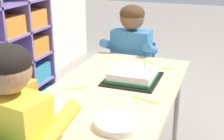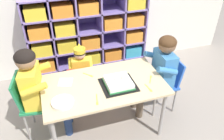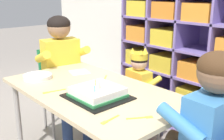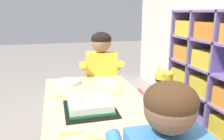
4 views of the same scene
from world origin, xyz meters
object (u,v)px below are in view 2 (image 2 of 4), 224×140
Objects in this scene: classroom_chair_blue at (82,80)px; fork_scattered_mid_table at (89,75)px; guest_at_table_side at (159,68)px; fork_near_cake_tray at (151,79)px; fork_at_table_front_edge at (97,100)px; classroom_chair_adult_side at (30,101)px; adult_helper_seated at (38,85)px; classroom_chair_guest_side at (166,81)px; fork_by_napkin at (149,88)px; activity_table at (104,88)px; child_with_crown at (81,66)px; paper_plate_stack at (63,102)px; birthday_cake_on_tray at (118,83)px.

classroom_chair_blue is 5.51× the size of fork_scattered_mid_table.
fork_near_cake_tray is (-0.21, -0.20, 0.04)m from guest_at_table_side.
guest_at_table_side is 6.76× the size of fork_at_table_front_edge.
classroom_chair_adult_side is 1.44m from guest_at_table_side.
adult_helper_seated reaches higher than classroom_chair_guest_side.
fork_by_napkin is at bearing -40.22° from guest_at_table_side.
classroom_chair_adult_side reaches higher than fork_by_napkin.
fork_at_table_front_edge is (-0.82, -0.34, 0.04)m from guest_at_table_side.
adult_helper_seated is 8.37× the size of fork_by_napkin.
guest_at_table_side is 0.29m from fork_near_cake_tray.
activity_table is 1.52× the size of child_with_crown.
paper_plate_stack reaches higher than activity_table.
child_with_crown is 1.07× the size of classroom_chair_adult_side.
fork_near_cake_tray is 0.16m from fork_by_napkin.
fork_at_table_front_edge is (-0.61, -0.14, 0.00)m from fork_near_cake_tray.
classroom_chair_guest_side is 0.95m from fork_scattered_mid_table.
adult_helper_seated is at bearing 164.56° from activity_table.
activity_table is 9.80× the size of fork_by_napkin.
guest_at_table_side is 1.16m from paper_plate_stack.
activity_table is at bearing 56.18° from fork_by_napkin.
classroom_chair_guest_side is at bearing -82.62° from classroom_chair_adult_side.
fork_scattered_mid_table reaches higher than classroom_chair_blue.
guest_at_table_side is (1.43, -0.06, 0.15)m from classroom_chair_adult_side.
child_with_crown is 1.20× the size of classroom_chair_guest_side.
paper_plate_stack is at bearing -170.05° from birthday_cake_on_tray.
fork_near_cake_tray reaches higher than classroom_chair_blue.
fork_at_table_front_edge is (-0.94, -0.34, 0.24)m from classroom_chair_guest_side.
child_with_crown is 0.75m from classroom_chair_adult_side.
fork_by_napkin is at bearing -0.38° from fork_near_cake_tray.
fork_by_napkin is (-0.09, -0.14, 0.00)m from fork_near_cake_tray.
guest_at_table_side is at bearing -54.96° from fork_at_table_front_edge.
fork_scattered_mid_table is 0.41m from fork_at_table_front_edge.
adult_helper_seated is (-0.62, 0.17, 0.06)m from activity_table.
fork_at_table_front_edge is at bearing -150.06° from birthday_cake_on_tray.
fork_near_cake_tray is 0.63m from fork_at_table_front_edge.
child_with_crown reaches higher than paper_plate_stack.
child_with_crown is at bearing 25.96° from fork_by_napkin.
child_with_crown reaches higher than activity_table.
fork_near_cake_tray is (0.91, 0.09, -0.01)m from paper_plate_stack.
fork_at_table_front_edge is (0.01, -0.72, 0.29)m from classroom_chair_blue.
classroom_chair_guest_side is at bearing -57.55° from fork_by_napkin.
fork_near_cake_tray is at bearing 144.54° from classroom_chair_blue.
adult_helper_seated is 0.39m from paper_plate_stack.
fork_scattered_mid_table is at bearing 101.94° from classroom_chair_blue.
activity_table is at bearing -94.82° from classroom_chair_adult_side.
child_with_crown is 0.74m from birthday_cake_on_tray.
fork_by_napkin is at bearing -2.92° from paper_plate_stack.
fork_scattered_mid_table is at bearing 9.79° from fork_at_table_front_edge.
classroom_chair_blue is 1.02m from classroom_chair_guest_side.
fork_at_table_front_edge is (0.61, -0.41, 0.18)m from classroom_chair_adult_side.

